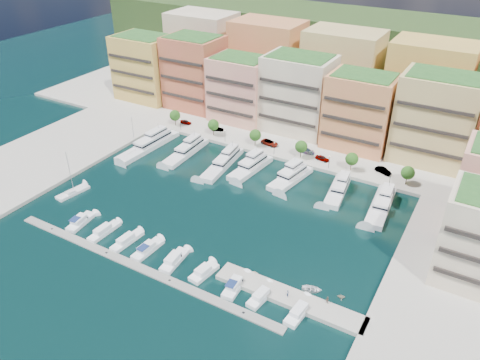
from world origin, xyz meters
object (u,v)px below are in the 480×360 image
at_px(tree_3, 301,147).
at_px(tree_5, 408,173).
at_px(yacht_3, 252,166).
at_px(yacht_5, 338,189).
at_px(person_0, 288,293).
at_px(lamppost_1, 225,134).
at_px(yacht_0, 150,144).
at_px(tree_0, 175,115).
at_px(lamppost_2, 274,146).
at_px(yacht_4, 291,177).
at_px(cruiser_7, 235,286).
at_px(car_2, 270,143).
at_px(cruiser_5, 174,260).
at_px(tender_2, 312,289).
at_px(sailboat_2, 135,154).
at_px(tree_2, 255,135).
at_px(lamppost_0, 180,123).
at_px(car_3, 306,150).
at_px(car_5, 383,171).
at_px(cruiser_3, 127,241).
at_px(tender_3, 341,296).
at_px(tender_1, 255,273).
at_px(cruiser_2, 104,231).
at_px(yacht_2, 224,162).
at_px(cruiser_9, 299,312).
at_px(cruiser_4, 147,249).
at_px(yacht_6, 382,204).
at_px(lamppost_3, 329,160).
at_px(cruiser_1, 81,222).
at_px(yacht_1, 187,150).
at_px(car_4, 322,158).
at_px(cruiser_8, 261,296).
at_px(lamppost_4, 391,176).
at_px(tree_4, 352,159).

distance_m(tree_3, tree_5, 32.00).
relative_size(yacht_3, yacht_5, 1.07).
bearing_deg(person_0, lamppost_1, 14.29).
height_order(yacht_0, yacht_3, same).
xyz_separation_m(tree_0, lamppost_2, (40.00, -2.30, -0.92)).
bearing_deg(yacht_5, yacht_3, -178.92).
height_order(yacht_4, cruiser_7, yacht_4).
xyz_separation_m(yacht_5, car_2, (-28.89, 15.04, 0.60)).
bearing_deg(car_2, cruiser_7, -150.03).
distance_m(tree_3, lamppost_1, 26.12).
bearing_deg(cruiser_5, yacht_3, 96.84).
bearing_deg(tender_2, sailboat_2, 50.70).
height_order(tree_0, person_0, tree_0).
xyz_separation_m(tree_2, lamppost_0, (-28.00, -2.30, -0.92)).
bearing_deg(car_3, sailboat_2, 118.80).
height_order(yacht_5, car_5, yacht_5).
relative_size(tender_2, car_5, 0.84).
xyz_separation_m(tree_5, cruiser_3, (-50.69, -58.10, -4.20)).
relative_size(tender_3, tender_1, 1.06).
xyz_separation_m(lamppost_1, car_3, (26.26, 5.99, -2.02)).
relative_size(cruiser_2, cruiser_3, 1.00).
bearing_deg(yacht_0, lamppost_2, 20.05).
height_order(yacht_2, cruiser_5, yacht_2).
bearing_deg(cruiser_9, cruiser_4, -179.96).
xyz_separation_m(yacht_6, cruiser_2, (-54.98, -44.62, -0.66)).
height_order(lamppost_3, cruiser_4, lamppost_3).
bearing_deg(cruiser_1, tree_2, 72.91).
xyz_separation_m(yacht_1, car_2, (20.79, 16.96, 0.71)).
bearing_deg(yacht_2, car_2, 69.16).
bearing_deg(car_4, lamppost_1, 104.93).
bearing_deg(person_0, car_4, -12.55).
xyz_separation_m(cruiser_8, car_2, (-29.28, 61.02, 1.26)).
distance_m(lamppost_4, yacht_5, 15.20).
bearing_deg(yacht_3, tree_4, 25.60).
height_order(yacht_1, car_3, yacht_1).
xyz_separation_m(yacht_4, cruiser_7, (8.32, -45.77, -0.52)).
distance_m(lamppost_3, cruiser_2, 66.47).
bearing_deg(tender_3, tree_2, 25.59).
relative_size(tree_2, yacht_5, 0.33).
distance_m(yacht_0, cruiser_8, 75.79).
height_order(tree_4, cruiser_2, tree_4).
xyz_separation_m(lamppost_0, cruiser_1, (10.13, -55.81, -3.26)).
relative_size(tree_5, yacht_2, 0.25).
relative_size(yacht_2, cruiser_8, 2.83).
relative_size(yacht_6, cruiser_5, 2.30).
xyz_separation_m(lamppost_0, person_0, (65.88, -53.58, -2.00)).
distance_m(tree_0, yacht_5, 65.90).
xyz_separation_m(cruiser_2, car_4, (32.51, 59.65, 1.20)).
relative_size(tree_5, lamppost_0, 1.35).
xyz_separation_m(tree_4, yacht_4, (-13.40, -12.34, -3.65)).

